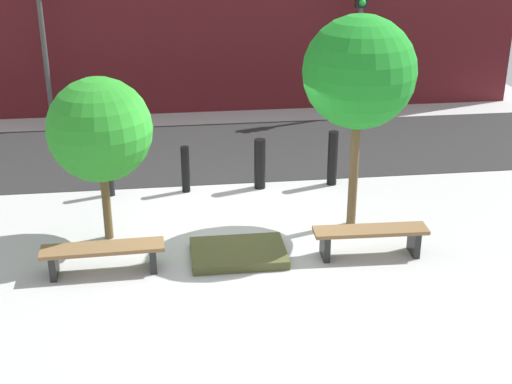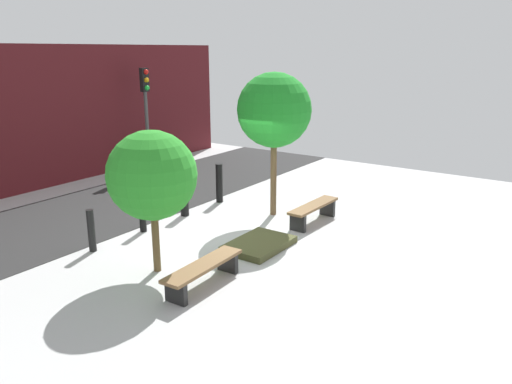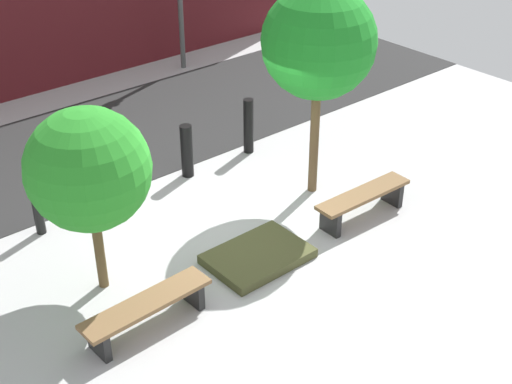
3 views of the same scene
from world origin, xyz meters
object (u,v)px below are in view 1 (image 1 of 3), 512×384
(bench_right, at_px, (370,236))
(planter_bed, at_px, (238,253))
(bench_left, at_px, (103,253))
(bollard_left, at_px, (185,169))
(bollard_far_left, at_px, (109,173))
(bollard_right, at_px, (333,158))
(tree_behind_left_bench, at_px, (100,130))
(traffic_light_west, at_px, (41,16))
(tree_behind_right_bench, at_px, (359,73))
(bollard_center, at_px, (260,164))
(traffic_light_mid_west, at_px, (360,20))

(bench_right, relative_size, planter_bed, 1.22)
(bench_left, distance_m, bollard_left, 3.25)
(bench_right, distance_m, bollard_far_left, 5.11)
(bollard_right, bearing_deg, tree_behind_left_bench, -156.57)
(bench_left, bearing_deg, tree_behind_left_bench, 88.16)
(bench_right, bearing_deg, traffic_light_west, 129.99)
(tree_behind_right_bench, bearing_deg, bollard_center, 126.55)
(bollard_far_left, height_order, bollard_center, bollard_center)
(traffic_light_mid_west, bearing_deg, bench_left, -128.16)
(bench_right, height_order, bollard_left, bollard_left)
(planter_bed, bearing_deg, tree_behind_right_bench, 25.00)
(bollard_center, relative_size, traffic_light_mid_west, 0.28)
(bollard_left, distance_m, traffic_light_west, 5.79)
(tree_behind_right_bench, relative_size, traffic_light_west, 0.93)
(bollard_center, bearing_deg, bench_left, -132.92)
(traffic_light_west, bearing_deg, bollard_right, -36.96)
(planter_bed, bearing_deg, bollard_left, 104.37)
(bollard_far_left, distance_m, traffic_light_mid_west, 7.60)
(tree_behind_right_bench, distance_m, bollard_far_left, 5.03)
(bench_left, relative_size, bollard_right, 1.71)
(bollard_center, bearing_deg, traffic_light_mid_west, 55.43)
(traffic_light_mid_west, bearing_deg, bollard_left, -135.26)
(bench_right, bearing_deg, bollard_right, 90.38)
(bench_left, height_order, traffic_light_west, traffic_light_west)
(bench_left, height_order, bollard_left, bollard_left)
(planter_bed, relative_size, tree_behind_left_bench, 0.55)
(bollard_far_left, relative_size, bollard_left, 1.01)
(bollard_center, bearing_deg, tree_behind_left_bench, -146.73)
(bench_right, relative_size, bollard_far_left, 1.98)
(planter_bed, xyz_separation_m, tree_behind_left_bench, (-2.04, 0.95, 1.79))
(bench_right, height_order, bollard_far_left, bollard_far_left)
(bollard_far_left, bearing_deg, tree_behind_right_bench, -23.43)
(bench_left, height_order, tree_behind_left_bench, tree_behind_left_bench)
(bench_left, relative_size, bollard_far_left, 2.03)
(tree_behind_right_bench, xyz_separation_m, traffic_light_west, (-5.79, 6.22, 0.01))
(bollard_left, bearing_deg, bollard_center, 0.00)
(bollard_left, relative_size, traffic_light_mid_west, 0.26)
(bench_left, xyz_separation_m, planter_bed, (2.04, 0.20, -0.24))
(planter_bed, xyz_separation_m, bollard_center, (0.71, 2.76, 0.42))
(bollard_right, bearing_deg, bollard_far_left, 180.00)
(planter_bed, height_order, traffic_light_west, traffic_light_west)
(tree_behind_left_bench, distance_m, bollard_right, 4.73)
(traffic_light_mid_west, bearing_deg, bollard_right, -110.25)
(traffic_light_west, bearing_deg, tree_behind_right_bench, -47.04)
(bollard_left, distance_m, traffic_light_mid_west, 6.57)
(bench_right, distance_m, planter_bed, 2.07)
(traffic_light_west, bearing_deg, planter_bed, -62.41)
(bench_right, xyz_separation_m, planter_bed, (-2.04, 0.20, -0.26))
(tree_behind_right_bench, height_order, bollard_right, tree_behind_right_bench)
(tree_behind_left_bench, distance_m, traffic_light_west, 6.49)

